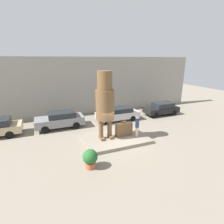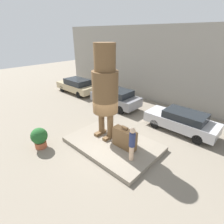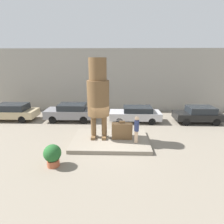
% 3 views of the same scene
% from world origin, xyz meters
% --- Properties ---
extents(ground_plane, '(60.00, 60.00, 0.00)m').
position_xyz_m(ground_plane, '(0.00, 0.00, 0.00)').
color(ground_plane, gray).
extents(pedestal, '(5.06, 3.43, 0.25)m').
position_xyz_m(pedestal, '(0.00, 0.00, 0.12)').
color(pedestal, gray).
rests_on(pedestal, ground_plane).
extents(building_backdrop, '(28.00, 0.60, 6.54)m').
position_xyz_m(building_backdrop, '(0.00, 8.11, 3.27)').
color(building_backdrop, gray).
rests_on(building_backdrop, ground_plane).
extents(statue_figure, '(1.42, 1.42, 5.24)m').
position_xyz_m(statue_figure, '(-0.78, 0.22, 3.31)').
color(statue_figure, brown).
rests_on(statue_figure, pedestal).
extents(giant_suitcase, '(1.36, 0.47, 1.27)m').
position_xyz_m(giant_suitcase, '(0.77, 0.07, 0.79)').
color(giant_suitcase, brown).
rests_on(giant_suitcase, pedestal).
extents(tourist, '(0.30, 0.30, 1.76)m').
position_xyz_m(tourist, '(1.67, -0.49, 1.21)').
color(tourist, beige).
rests_on(tourist, pedestal).
extents(parked_car_tan, '(4.79, 1.85, 1.52)m').
position_xyz_m(parked_car_tan, '(-9.35, 4.43, 0.81)').
color(parked_car_tan, tan).
rests_on(parked_car_tan, ground_plane).
extents(parked_car_grey, '(4.39, 1.89, 1.57)m').
position_xyz_m(parked_car_grey, '(-3.78, 4.42, 0.84)').
color(parked_car_grey, gray).
rests_on(parked_car_grey, ground_plane).
extents(parked_car_silver, '(4.51, 1.72, 1.41)m').
position_xyz_m(parked_car_silver, '(2.10, 4.23, 0.75)').
color(parked_car_silver, '#B7B7BC').
rests_on(parked_car_silver, ground_plane).
extents(parked_car_black, '(4.04, 1.75, 1.46)m').
position_xyz_m(parked_car_black, '(7.64, 4.15, 0.78)').
color(parked_car_black, black).
rests_on(parked_car_black, ground_plane).
extents(planter_pot, '(0.90, 0.90, 1.19)m').
position_xyz_m(planter_pot, '(-2.87, -2.89, 0.65)').
color(planter_pot, '#AD5638').
rests_on(planter_pot, ground_plane).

